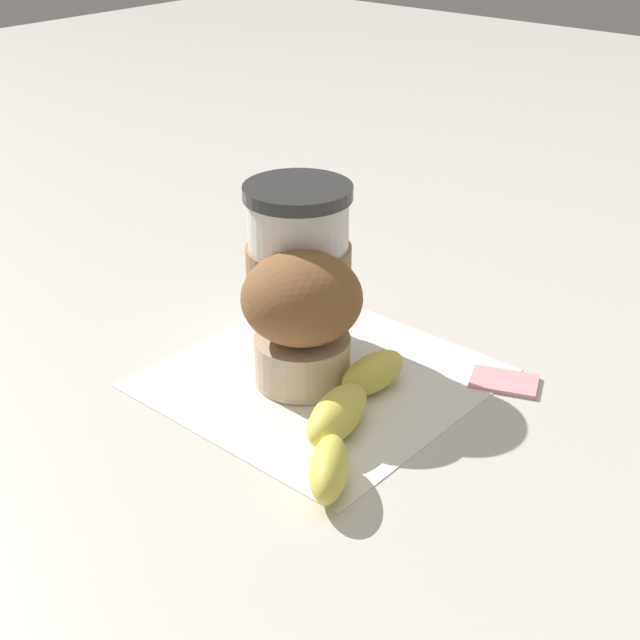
# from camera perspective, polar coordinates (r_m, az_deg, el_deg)

# --- Properties ---
(ground_plane) EXTENTS (3.00, 3.00, 0.00)m
(ground_plane) POSITION_cam_1_polar(r_m,az_deg,el_deg) (0.68, -0.00, -3.76)
(ground_plane) COLOR beige
(paper_napkin) EXTENTS (0.23, 0.23, 0.00)m
(paper_napkin) POSITION_cam_1_polar(r_m,az_deg,el_deg) (0.68, -0.00, -3.70)
(paper_napkin) COLOR white
(paper_napkin) RESTS_ON ground_plane
(coffee_cup) EXTENTS (0.08, 0.08, 0.13)m
(coffee_cup) POSITION_cam_1_polar(r_m,az_deg,el_deg) (0.69, -1.37, 3.23)
(coffee_cup) COLOR silver
(coffee_cup) RESTS_ON paper_napkin
(muffin) EXTENTS (0.09, 0.09, 0.10)m
(muffin) POSITION_cam_1_polar(r_m,az_deg,el_deg) (0.65, -1.16, 0.36)
(muffin) COLOR beige
(muffin) RESTS_ON paper_napkin
(banana) EXTENTS (0.09, 0.17, 0.03)m
(banana) POSITION_cam_1_polar(r_m,az_deg,el_deg) (0.61, 1.69, -6.14)
(banana) COLOR #D6CC4C
(banana) RESTS_ON paper_napkin
(sugar_packet) EXTENTS (0.06, 0.05, 0.01)m
(sugar_packet) POSITION_cam_1_polar(r_m,az_deg,el_deg) (0.69, 11.71, -3.77)
(sugar_packet) COLOR pink
(sugar_packet) RESTS_ON ground_plane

